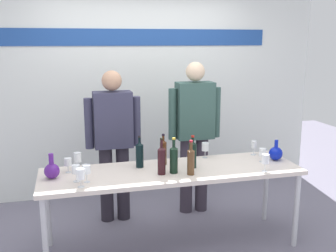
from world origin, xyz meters
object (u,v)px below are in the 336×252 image
object	(u,v)px
decanter_blue_right	(276,153)
wine_bottle_3	(193,154)
wine_bottle_4	(191,160)
wine_glass_left_2	(78,158)
display_table	(172,175)
wine_bottle_1	(162,159)
decanter_blue_left	(52,170)
wine_bottle_2	(174,158)
wine_glass_right_1	(263,152)
wine_glass_left_4	(80,174)
wine_glass_right_0	(254,145)
wine_glass_right_3	(205,147)
wine_glass_left_1	(76,170)
wine_glass_left_3	(86,169)
presenter_left	(113,137)
wine_glass_left_0	(68,162)
presenter_right	(195,128)
wine_bottle_5	(163,151)
wine_bottle_0	(140,154)
wine_glass_right_2	(265,159)

from	to	relation	value
decanter_blue_right	wine_bottle_3	xyz separation A→B (m)	(-0.88, -0.02, 0.06)
wine_bottle_4	wine_glass_left_2	size ratio (longest dim) A/B	1.90
decanter_blue_right	display_table	bearing A→B (deg)	-178.38
wine_bottle_1	decanter_blue_left	bearing A→B (deg)	172.10
decanter_blue_right	wine_bottle_3	world-z (taller)	wine_bottle_3
display_table	wine_bottle_2	size ratio (longest dim) A/B	7.36
wine_glass_left_2	wine_glass_right_1	world-z (taller)	wine_glass_left_2
wine_bottle_2	wine_glass_left_4	xyz separation A→B (m)	(-0.83, -0.15, -0.03)
wine_glass_right_0	wine_glass_right_3	distance (m)	0.53
wine_glass_left_1	decanter_blue_right	bearing A→B (deg)	3.89
wine_glass_left_2	wine_glass_left_3	size ratio (longest dim) A/B	1.09
decanter_blue_right	presenter_left	xyz separation A→B (m)	(-1.53, 0.68, 0.09)
wine_bottle_1	wine_glass_left_1	distance (m)	0.74
wine_glass_right_3	wine_glass_left_0	bearing A→B (deg)	-174.68
presenter_right	wine_glass_right_1	world-z (taller)	presenter_right
decanter_blue_left	wine_bottle_5	xyz separation A→B (m)	(1.03, 0.14, 0.06)
presenter_right	wine_glass_right_1	size ratio (longest dim) A/B	12.57
presenter_left	wine_bottle_3	bearing A→B (deg)	-47.03
wine_bottle_0	wine_glass_left_1	size ratio (longest dim) A/B	2.07
wine_bottle_4	wine_glass_left_2	bearing A→B (deg)	158.34
wine_glass_left_1	wine_glass_left_2	size ratio (longest dim) A/B	0.88
wine_bottle_3	wine_glass_left_1	size ratio (longest dim) A/B	2.11
wine_glass_left_3	decanter_blue_left	bearing A→B (deg)	149.02
wine_glass_right_0	presenter_left	bearing A→B (deg)	161.82
decanter_blue_right	wine_glass_right_2	bearing A→B (deg)	-132.85
decanter_blue_right	wine_bottle_4	xyz separation A→B (m)	(-0.95, -0.20, 0.06)
wine_bottle_2	wine_glass_right_0	xyz separation A→B (m)	(0.96, 0.34, -0.03)
presenter_left	wine_glass_left_0	size ratio (longest dim) A/B	12.20
wine_bottle_5	wine_glass_left_0	world-z (taller)	wine_bottle_5
wine_glass_right_2	wine_glass_right_3	size ratio (longest dim) A/B	1.02
wine_bottle_1	wine_bottle_3	bearing A→B (deg)	19.38
presenter_right	wine_bottle_4	bearing A→B (deg)	-110.17
display_table	wine_glass_right_2	world-z (taller)	wine_glass_right_2
wine_glass_left_4	decanter_blue_right	bearing A→B (deg)	8.15
wine_bottle_4	wine_glass_left_1	world-z (taller)	wine_bottle_4
decanter_blue_left	wine_bottle_2	world-z (taller)	wine_bottle_2
display_table	wine_glass_left_1	distance (m)	0.89
wine_glass_right_1	wine_glass_right_2	xyz separation A→B (m)	(-0.12, -0.27, 0.02)
wine_glass_left_4	wine_glass_right_0	world-z (taller)	wine_glass_left_4
wine_bottle_3	wine_glass_left_0	distance (m)	1.14
presenter_right	wine_bottle_0	size ratio (longest dim) A/B	5.65
wine_bottle_4	wine_glass_left_0	world-z (taller)	wine_bottle_4
presenter_left	wine_bottle_2	distance (m)	0.92
wine_bottle_2	wine_bottle_4	distance (m)	0.16
presenter_left	wine_bottle_1	distance (m)	0.88
wine_bottle_2	wine_glass_left_3	bearing A→B (deg)	-176.23
wine_glass_right_0	wine_glass_right_3	xyz separation A→B (m)	(-0.53, 0.03, 0.01)
decanter_blue_right	wine_glass_left_4	xyz separation A→B (m)	(-1.91, -0.27, 0.04)
presenter_left	wine_glass_right_2	world-z (taller)	presenter_left
wine_glass_left_0	wine_glass_right_3	distance (m)	1.36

